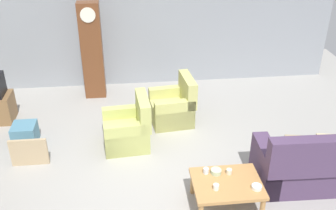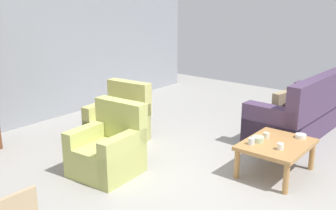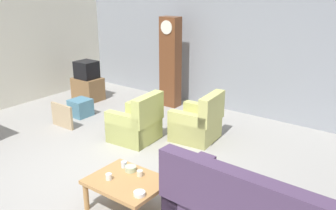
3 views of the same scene
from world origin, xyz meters
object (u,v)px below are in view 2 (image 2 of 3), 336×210
couch_floral (300,114)px  armchair_olive_near (108,151)px  cup_white_porcelain (280,146)px  armchair_olive_far (119,123)px  bowl_shallow_green (258,139)px  coffee_table_wood (276,147)px  cup_blue_rimmed (251,141)px  cup_cream_tall (266,135)px  bowl_white_stacked (301,136)px

couch_floral → armchair_olive_near: bearing=154.9°
cup_white_porcelain → armchair_olive_far: bearing=95.9°
armchair_olive_near → armchair_olive_far: 1.14m
couch_floral → bowl_shallow_green: 1.74m
coffee_table_wood → armchair_olive_far: bearing=100.6°
cup_blue_rimmed → cup_cream_tall: (0.33, -0.05, -0.00)m
cup_white_porcelain → bowl_white_stacked: (0.55, -0.04, -0.02)m
couch_floral → armchair_olive_near: 3.27m
armchair_olive_far → bowl_shallow_green: bearing=-81.3°
cup_cream_tall → couch_floral: bearing=4.9°
cup_cream_tall → bowl_white_stacked: 0.46m
cup_blue_rimmed → couch_floral: bearing=2.7°
bowl_shallow_green → couch_floral: bearing=3.6°
couch_floral → armchair_olive_near: size_ratio=2.31×
couch_floral → armchair_olive_near: couch_floral is taller
bowl_white_stacked → bowl_shallow_green: 0.61m
couch_floral → cup_cream_tall: size_ratio=26.07×
bowl_white_stacked → cup_cream_tall: bearing=130.1°
armchair_olive_near → cup_white_porcelain: bearing=-57.9°
couch_floral → cup_white_porcelain: bearing=-166.3°
bowl_shallow_green → coffee_table_wood: bearing=-60.7°
armchair_olive_near → coffee_table_wood: armchair_olive_near is taller
cup_white_porcelain → couch_floral: bearing=13.7°
armchair_olive_near → bowl_shallow_green: armchair_olive_near is taller
cup_blue_rimmed → bowl_shallow_green: cup_blue_rimmed is taller
cup_white_porcelain → coffee_table_wood: bearing=34.3°
cup_cream_tall → bowl_shallow_green: 0.19m
cup_white_porcelain → cup_blue_rimmed: bearing=100.9°
couch_floral → cup_white_porcelain: 1.87m
coffee_table_wood → cup_cream_tall: 0.22m
bowl_white_stacked → armchair_olive_near: bearing=132.3°
couch_floral → cup_cream_tall: bearing=-175.1°
armchair_olive_far → bowl_shallow_green: 2.24m
cup_blue_rimmed → cup_cream_tall: size_ratio=1.03×
armchair_olive_near → bowl_white_stacked: size_ratio=6.53×
armchair_olive_near → cup_blue_rimmed: bearing=-53.8°
coffee_table_wood → cup_white_porcelain: bearing=-145.7°
bowl_white_stacked → coffee_table_wood: bearing=154.9°
armchair_olive_far → armchair_olive_near: bearing=-141.2°
bowl_white_stacked → bowl_shallow_green: bearing=142.0°
armchair_olive_near → armchair_olive_far: (0.89, 0.71, 0.00)m
armchair_olive_far → cup_cream_tall: bearing=-76.9°
cup_white_porcelain → cup_blue_rimmed: cup_blue_rimmed is taller
armchair_olive_near → bowl_white_stacked: bearing=-47.7°
armchair_olive_near → bowl_shallow_green: 1.94m
cup_white_porcelain → cup_cream_tall: size_ratio=1.00×
cup_blue_rimmed → cup_cream_tall: 0.33m
couch_floral → coffee_table_wood: size_ratio=2.22×
armchair_olive_near → armchair_olive_far: size_ratio=1.00×
bowl_white_stacked → bowl_shallow_green: size_ratio=0.92×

